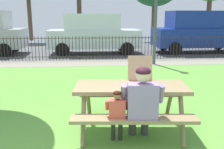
{
  "coord_description": "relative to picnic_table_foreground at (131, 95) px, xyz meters",
  "views": [
    {
      "loc": [
        0.13,
        -2.58,
        1.88
      ],
      "look_at": [
        0.5,
        2.21,
        0.75
      ],
      "focal_mm": 40.74,
      "sensor_mm": 36.0,
      "label": 1
    }
  ],
  "objects": [
    {
      "name": "child_at_table",
      "position": [
        -0.28,
        -0.51,
        -0.08
      ],
      "size": [
        0.35,
        0.34,
        0.85
      ],
      "color": "#2F2F2F",
      "rests_on": "ground"
    },
    {
      "name": "lamp_post_walkway",
      "position": [
        1.77,
        5.71,
        1.78
      ],
      "size": [
        0.28,
        0.28,
        3.87
      ],
      "color": "#4C4C51",
      "rests_on": "ground"
    },
    {
      "name": "picnic_table_foreground",
      "position": [
        0.0,
        0.0,
        0.0
      ],
      "size": [
        1.91,
        1.61,
        0.79
      ],
      "color": "#8E7954",
      "rests_on": "ground"
    },
    {
      "name": "cobblestone_walkway",
      "position": [
        -0.74,
        6.16,
        -0.6
      ],
      "size": [
        28.0,
        1.4,
        0.01
      ],
      "primitive_type": "cube",
      "color": "gray"
    },
    {
      "name": "pizza_box_open",
      "position": [
        0.16,
        0.02,
        0.26
      ],
      "size": [
        0.43,
        0.48,
        0.45
      ],
      "color": "tan",
      "rests_on": "picnic_table_foreground"
    },
    {
      "name": "ground",
      "position": [
        -0.74,
        0.76,
        -0.61
      ],
      "size": [
        28.0,
        12.2,
        0.02
      ],
      "primitive_type": "cube",
      "color": "#619C3D"
    },
    {
      "name": "adult_at_table",
      "position": [
        0.08,
        -0.51,
        0.06
      ],
      "size": [
        0.62,
        0.61,
        1.19
      ],
      "color": "#3F3F3F",
      "rests_on": "ground"
    },
    {
      "name": "street_asphalt",
      "position": [
        -0.74,
        10.38,
        -0.6
      ],
      "size": [
        28.0,
        7.05,
        0.01
      ],
      "primitive_type": "cube",
      "color": "#515154"
    },
    {
      "name": "parked_car_left",
      "position": [
        -0.55,
        8.67,
        0.41
      ],
      "size": [
        4.44,
        2.0,
        1.94
      ],
      "color": "white",
      "rests_on": "ground"
    },
    {
      "name": "parked_car_center",
      "position": [
        4.81,
        8.67,
        0.5
      ],
      "size": [
        4.65,
        2.06,
        2.08
      ],
      "color": "navy",
      "rests_on": "ground"
    },
    {
      "name": "iron_fence_streetside",
      "position": [
        -0.74,
        6.86,
        -0.08
      ],
      "size": [
        22.38,
        0.03,
        1.02
      ],
      "color": "#2D2823",
      "rests_on": "ground"
    }
  ]
}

